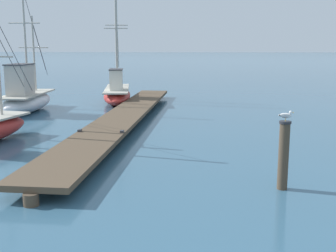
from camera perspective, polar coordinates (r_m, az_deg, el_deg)
The scene contains 5 objects.
floating_dock at distance 20.00m, azimuth -5.88°, elevation 1.33°, with size 2.40×21.08×0.53m.
fishing_boat_0 at distance 27.20m, azimuth -6.80°, elevation 4.45°, with size 2.64×8.26×7.06m.
fishing_boat_2 at distance 24.61m, azimuth -18.38°, elevation 3.67°, with size 2.07×6.42×6.97m.
mooring_piling at distance 11.20m, azimuth 15.12°, elevation -3.63°, with size 0.30×0.30×1.76m.
perched_seagull at distance 11.00m, azimuth 15.35°, elevation 1.39°, with size 0.38×0.18×0.27m.
Camera 1 is at (-0.87, -2.26, 3.64)m, focal length 45.83 mm.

